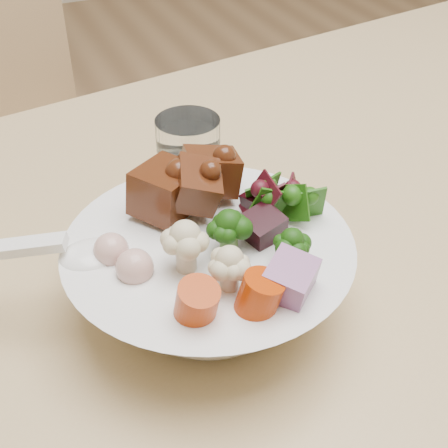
# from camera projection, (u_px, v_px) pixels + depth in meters

# --- Properties ---
(dining_table) EXTENTS (1.63, 1.09, 0.71)m
(dining_table) POSITION_uv_depth(u_px,v_px,m) (310.00, 269.00, 0.72)
(dining_table) COLOR tan
(dining_table) RESTS_ON ground
(food_bowl) EXTENTS (0.25, 0.25, 0.14)m
(food_bowl) POSITION_uv_depth(u_px,v_px,m) (210.00, 269.00, 0.55)
(food_bowl) COLOR white
(food_bowl) RESTS_ON dining_table
(soup_spoon) EXTENTS (0.15, 0.09, 0.03)m
(soup_spoon) POSITION_uv_depth(u_px,v_px,m) (69.00, 254.00, 0.52)
(soup_spoon) COLOR white
(soup_spoon) RESTS_ON food_bowl
(water_glass) EXTENTS (0.07, 0.07, 0.11)m
(water_glass) POSITION_uv_depth(u_px,v_px,m) (189.00, 172.00, 0.66)
(water_glass) COLOR white
(water_glass) RESTS_ON dining_table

